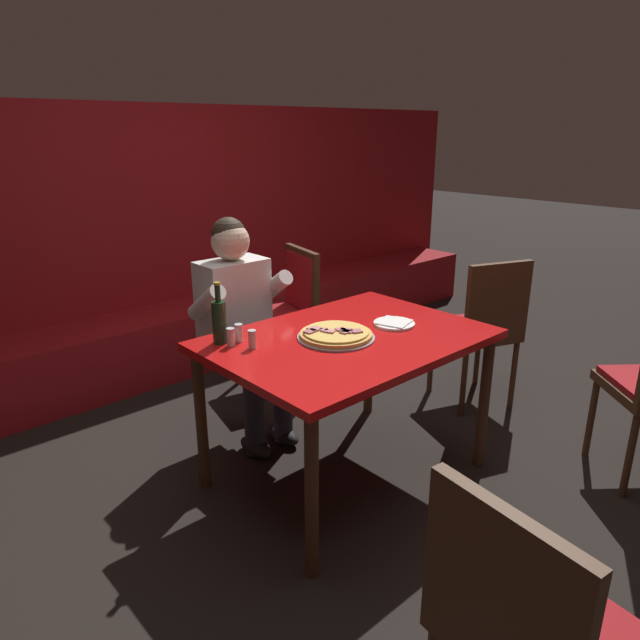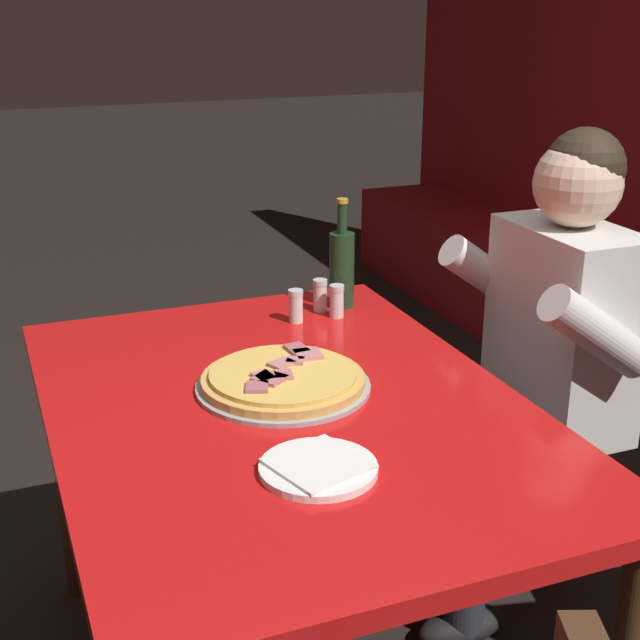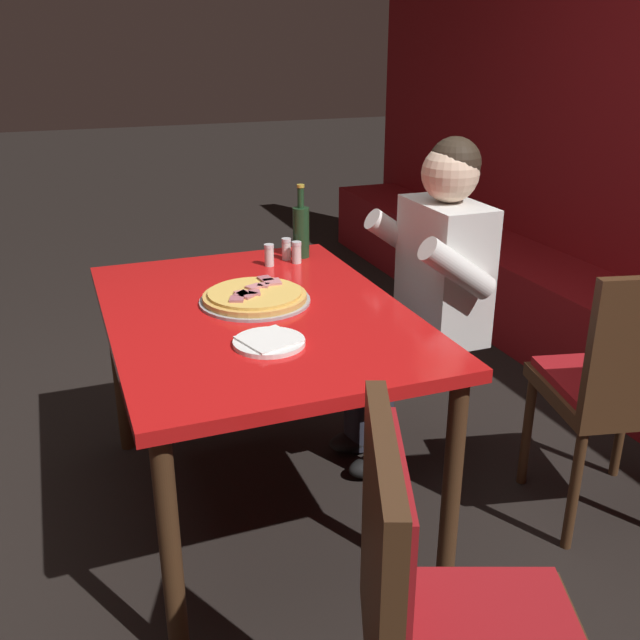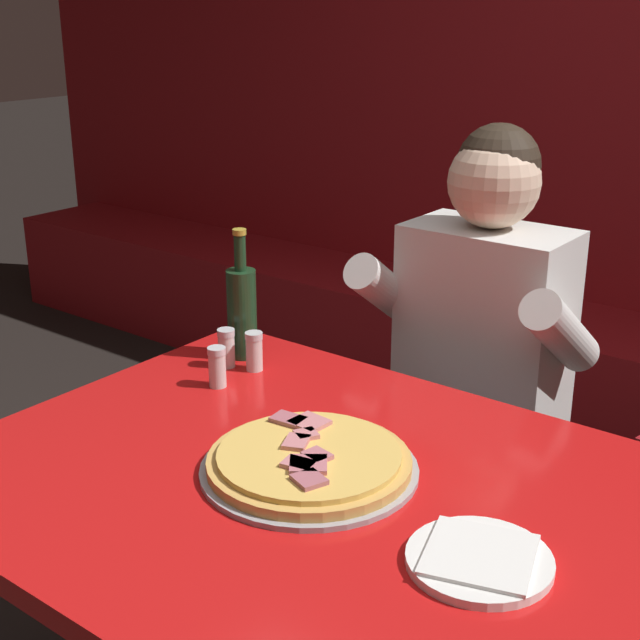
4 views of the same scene
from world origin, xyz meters
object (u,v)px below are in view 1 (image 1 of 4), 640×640
Objects in this scene: plate_white_paper at (394,323)px; shaker_black_pepper at (239,334)px; pizza at (336,335)px; dining_chair_near_left at (287,307)px; shaker_red_pepper_flakes at (231,338)px; beer_bottle at (219,320)px; dining_chair_far_right at (483,322)px; shaker_parmesan at (252,340)px; main_dining_table at (348,352)px; dining_chair_far_left at (526,623)px; diner_seated_blue_shirt at (243,321)px.

plate_white_paper is 0.79m from shaker_black_pepper.
pizza is 0.39× the size of dining_chair_near_left.
shaker_black_pepper and shaker_red_pepper_flakes have the same top height.
shaker_red_pepper_flakes is at bearing 149.38° from pizza.
beer_bottle is at bearing 148.73° from shaker_black_pepper.
dining_chair_far_right is (0.93, 0.05, -0.21)m from plate_white_paper.
shaker_parmesan is 1.68m from dining_chair_far_right.
pizza is 0.46m from shaker_black_pepper.
shaker_parmesan is (0.07, -0.16, -0.07)m from beer_bottle.
beer_bottle reaches higher than shaker_black_pepper.
pizza is at bearing 165.30° from main_dining_table.
shaker_red_pepper_flakes is 1.74m from dining_chair_far_right.
shaker_red_pepper_flakes is at bearing 122.90° from shaker_parmesan.
dining_chair_far_left is (-0.20, -1.69, -0.33)m from beer_bottle.
dining_chair_near_left is 2.74m from dining_chair_far_left.
diner_seated_blue_shirt is 2.13m from dining_chair_far_left.
diner_seated_blue_shirt is 1.31× the size of dining_chair_far_right.
main_dining_table is 4.51× the size of beer_bottle.
diner_seated_blue_shirt is at bearing 101.18° from main_dining_table.
dining_chair_far_right is (1.65, -0.17, -0.24)m from shaker_parmesan.
shaker_parmesan is at bearing 174.05° from dining_chair_far_right.
dining_chair_near_left reaches higher than plate_white_paper.
main_dining_table is 0.12m from pizza.
diner_seated_blue_shirt is at bearing 43.95° from beer_bottle.
pizza is 0.29× the size of diner_seated_blue_shirt.
dining_chair_far_right is at bearing -5.95° from shaker_parmesan.
dining_chair_far_right is 1.31m from dining_chair_near_left.
beer_bottle is 0.31× the size of dining_chair_near_left.
main_dining_table is 0.64m from beer_bottle.
main_dining_table is 0.58m from shaker_red_pepper_flakes.
shaker_red_pepper_flakes is at bearing -140.06° from dining_chair_near_left.
plate_white_paper is 0.16× the size of diner_seated_blue_shirt.
pizza reaches higher than plate_white_paper.
dining_chair_far_left is at bearing -97.58° from shaker_red_pepper_flakes.
shaker_black_pepper is 0.51m from diner_seated_blue_shirt.
diner_seated_blue_shirt is at bearing 53.60° from shaker_black_pepper.
shaker_parmesan is (-0.44, 0.18, 0.12)m from main_dining_table.
main_dining_table is at bearing 62.26° from dining_chair_far_left.
pizza is 0.38× the size of dining_chair_far_right.
pizza is 1.77× the size of plate_white_paper.
dining_chair_far_left is at bearing -116.31° from dining_chair_near_left.
pizza is 1.27× the size of beer_bottle.
diner_seated_blue_shirt reaches higher than main_dining_table.
shaker_red_pepper_flakes is 1.33m from dining_chair_near_left.
pizza is 4.32× the size of shaker_black_pepper.
dining_chair_far_left is (-0.28, -1.64, -0.26)m from shaker_black_pepper.
shaker_red_pepper_flakes is 0.09× the size of dining_chair_far_left.
dining_chair_far_right is (1.72, -0.33, -0.32)m from beer_bottle.
dining_chair_far_right is at bearing 35.26° from dining_chair_far_left.
plate_white_paper is 0.22× the size of dining_chair_far_left.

